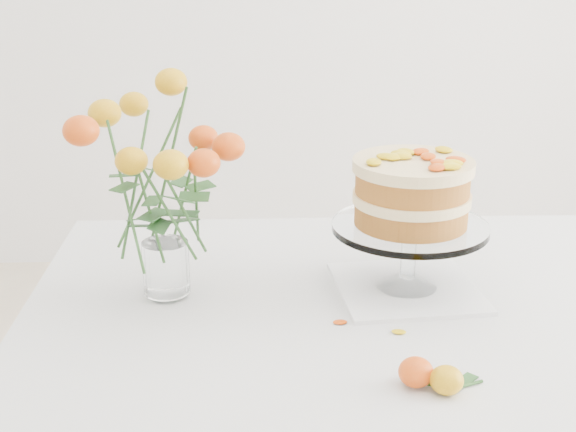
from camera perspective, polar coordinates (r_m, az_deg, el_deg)
name	(u,v)px	position (r m, az deg, el deg)	size (l,w,h in m)	color
table	(395,336)	(1.60, 7.64, -8.46)	(1.43, 0.93, 0.76)	tan
napkin	(407,288)	(1.60, 8.43, -5.08)	(0.27, 0.27, 0.01)	white
cake_stand	(412,199)	(1.53, 8.78, 1.19)	(0.30, 0.30, 0.27)	white
rose_vase	(160,166)	(1.49, -9.06, 3.53)	(0.29, 0.29, 0.45)	white
loose_rose_near	(447,380)	(1.27, 11.23, -11.38)	(0.09, 0.05, 0.04)	gold
loose_rose_far	(416,372)	(1.28, 9.11, -10.92)	(0.10, 0.06, 0.05)	#E1460A
stray_petal_a	(340,322)	(1.46, 3.72, -7.55)	(0.03, 0.02, 0.00)	yellow
stray_petal_b	(399,332)	(1.44, 7.89, -8.17)	(0.03, 0.02, 0.00)	yellow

